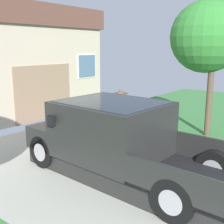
{
  "coord_description": "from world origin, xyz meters",
  "views": [
    {
      "loc": [
        -5.03,
        0.45,
        2.89
      ],
      "look_at": [
        0.72,
        4.86,
        1.29
      ],
      "focal_mm": 46.91,
      "sensor_mm": 36.0,
      "label": 1
    }
  ],
  "objects": [
    {
      "name": "pickup_truck",
      "position": [
        0.11,
        4.17,
        0.78
      ],
      "size": [
        2.3,
        5.69,
        1.7
      ],
      "rotation": [
        0.0,
        0.0,
        -0.06
      ],
      "color": "#252524",
      "rests_on": "ground"
    },
    {
      "name": "handbag",
      "position": [
        1.53,
        4.87,
        0.13
      ],
      "size": [
        0.39,
        0.2,
        0.44
      ],
      "color": "#232328",
      "rests_on": "ground"
    },
    {
      "name": "person_with_hat",
      "position": [
        1.44,
        5.12,
        0.99
      ],
      "size": [
        0.43,
        0.43,
        1.77
      ],
      "rotation": [
        0.0,
        0.0,
        -2.51
      ],
      "color": "brown",
      "rests_on": "ground"
    },
    {
      "name": "neighbor_tree",
      "position": [
        4.61,
        3.92,
        3.26
      ],
      "size": [
        2.34,
        2.33,
        4.39
      ],
      "color": "brown",
      "rests_on": "ground"
    }
  ]
}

